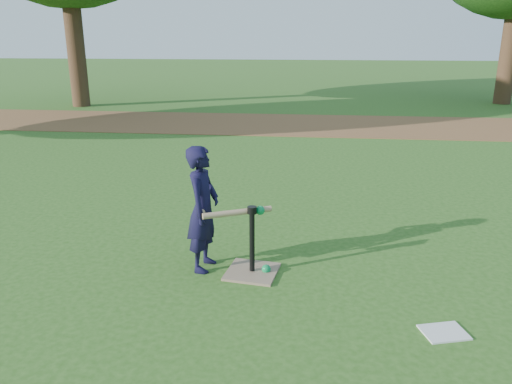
# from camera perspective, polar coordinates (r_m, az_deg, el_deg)

# --- Properties ---
(ground) EXTENTS (80.00, 80.00, 0.00)m
(ground) POSITION_cam_1_polar(r_m,az_deg,el_deg) (4.62, -4.09, -8.05)
(ground) COLOR #285116
(ground) RESTS_ON ground
(dirt_strip) EXTENTS (24.00, 3.00, 0.01)m
(dirt_strip) POSITION_cam_1_polar(r_m,az_deg,el_deg) (11.79, 2.61, 7.77)
(dirt_strip) COLOR brown
(dirt_strip) RESTS_ON ground
(child) EXTENTS (0.31, 0.43, 1.11)m
(child) POSITION_cam_1_polar(r_m,az_deg,el_deg) (4.34, -6.08, -1.93)
(child) COLOR black
(child) RESTS_ON ground
(wiffle_ball_ground) EXTENTS (0.08, 0.08, 0.08)m
(wiffle_ball_ground) POSITION_cam_1_polar(r_m,az_deg,el_deg) (4.41, 1.18, -8.79)
(wiffle_ball_ground) COLOR #0B8340
(wiffle_ball_ground) RESTS_ON ground
(clipboard) EXTENTS (0.35, 0.31, 0.01)m
(clipboard) POSITION_cam_1_polar(r_m,az_deg,el_deg) (3.85, 20.69, -14.77)
(clipboard) COLOR silver
(clipboard) RESTS_ON ground
(batting_tee) EXTENTS (0.49, 0.49, 0.61)m
(batting_tee) POSITION_cam_1_polar(r_m,az_deg,el_deg) (4.38, -0.45, -7.93)
(batting_tee) COLOR #876D56
(batting_tee) RESTS_ON ground
(swing_action) EXTENTS (0.61, 0.31, 0.08)m
(swing_action) POSITION_cam_1_polar(r_m,az_deg,el_deg) (4.21, -2.02, -2.30)
(swing_action) COLOR tan
(swing_action) RESTS_ON ground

